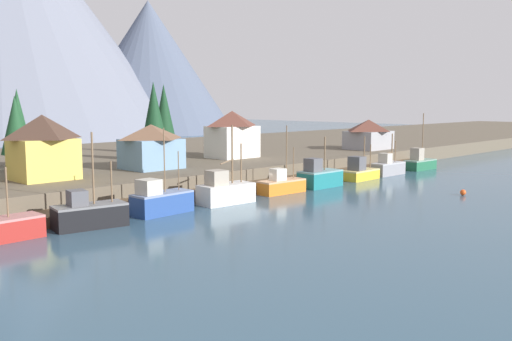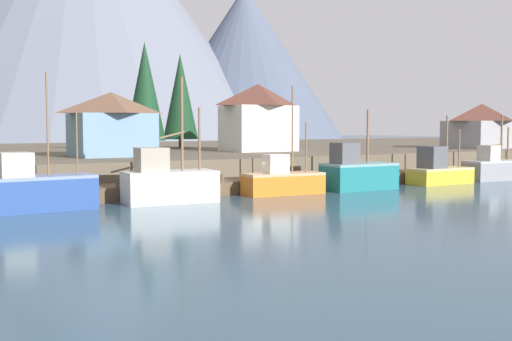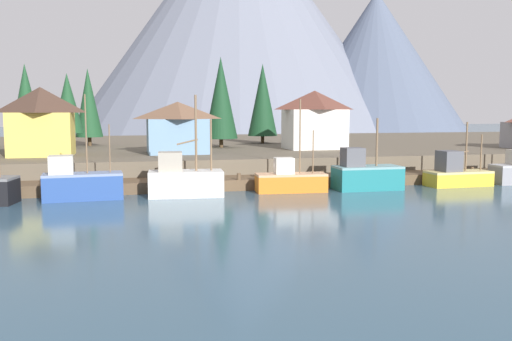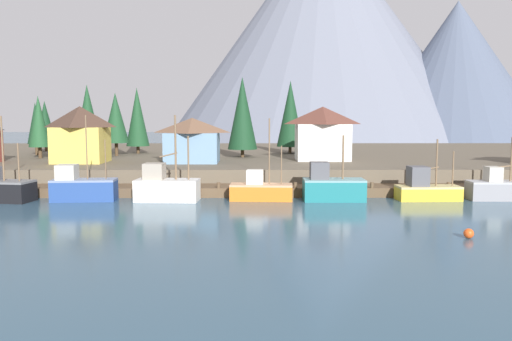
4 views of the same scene
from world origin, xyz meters
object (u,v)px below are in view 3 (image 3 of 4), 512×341
fishing_boat_teal (366,175)px  house_white (314,119)px  conifer_near_right (88,103)px  conifer_back_left (221,98)px  conifer_centre (26,99)px  fishing_boat_yellow (456,174)px  conifer_back_right (263,100)px  house_yellow (41,121)px  fishing_boat_orange (290,180)px  fishing_boat_white (184,180)px  conifer_near_left (68,103)px  fishing_boat_blue (80,183)px  house_blue (178,127)px

fishing_boat_teal → house_white: 19.07m
conifer_near_right → conifer_back_left: (16.84, -7.50, 0.57)m
conifer_centre → fishing_boat_yellow: bearing=-35.3°
fishing_boat_yellow → conifer_back_right: 34.12m
house_yellow → conifer_near_right: (3.80, 15.93, 2.11)m
fishing_boat_yellow → conifer_centre: bearing=142.9°
fishing_boat_teal → house_white: (1.46, 18.39, 4.85)m
fishing_boat_orange → house_white: size_ratio=1.11×
fishing_boat_yellow → house_white: size_ratio=0.85×
fishing_boat_white → fishing_boat_orange: 9.53m
fishing_boat_yellow → fishing_boat_teal: bearing=179.2°
fishing_boat_teal → conifer_near_left: conifer_near_left is taller
fishing_boat_orange → house_white: bearing=68.5°
house_yellow → conifer_back_left: bearing=22.2°
conifer_back_left → fishing_boat_orange: bearing=-84.4°
fishing_boat_teal → conifer_back_right: 32.30m
fishing_boat_blue → house_blue: fishing_boat_blue is taller
house_blue → house_white: house_white is taller
fishing_boat_orange → house_white: (8.65, 18.20, 5.15)m
house_white → house_yellow: bearing=-174.0°
fishing_boat_teal → conifer_near_right: bearing=131.0°
fishing_boat_blue → fishing_boat_orange: (17.96, 0.13, -0.31)m
fishing_boat_orange → conifer_centre: conifer_centre is taller
house_white → conifer_back_right: size_ratio=0.64×
fishing_boat_blue → conifer_near_left: bearing=93.8°
conifer_centre → conifer_back_right: bearing=0.4°
conifer_centre → fishing_boat_white: bearing=-60.8°
fishing_boat_yellow → conifer_back_left: bearing=127.3°
fishing_boat_teal → conifer_near_left: (-28.51, 26.30, 6.84)m
house_yellow → conifer_back_left: 22.45m
house_white → fishing_boat_blue: bearing=-145.4°
fishing_boat_white → house_white: bearing=49.5°
conifer_back_left → conifer_centre: bearing=162.9°
fishing_boat_white → conifer_back_left: (7.25, 23.59, 7.50)m
house_blue → conifer_centre: 24.62m
house_white → fishing_boat_orange: bearing=-115.4°
house_blue → conifer_back_right: bearing=49.6°
fishing_boat_teal → house_blue: 22.24m
fishing_boat_white → house_yellow: house_yellow is taller
house_blue → conifer_near_left: bearing=138.8°
fishing_boat_blue → conifer_near_left: 27.32m
house_yellow → conifer_back_right: (28.13, 16.30, 2.62)m
conifer_near_left → conifer_back_right: (26.54, 5.06, 0.63)m
fishing_boat_white → conifer_near_right: size_ratio=0.82×
conifer_near_right → conifer_back_left: bearing=-24.0°
fishing_boat_yellow → conifer_near_right: 47.80m
house_blue → house_yellow: size_ratio=0.98×
conifer_back_left → conifer_back_right: (7.50, 7.87, -0.06)m
house_blue → conifer_near_left: 17.16m
house_white → conifer_near_left: size_ratio=0.79×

